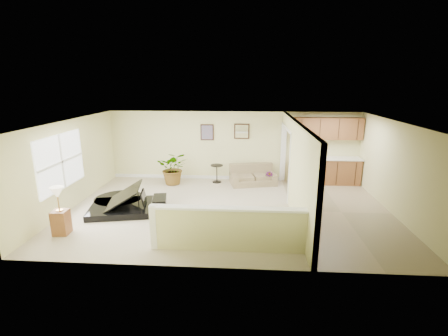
# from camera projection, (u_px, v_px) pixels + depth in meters

# --- Properties ---
(floor) EXTENTS (9.00, 9.00, 0.00)m
(floor) POSITION_uv_depth(u_px,v_px,m) (229.00, 209.00, 9.23)
(floor) COLOR beige
(floor) RESTS_ON ground
(back_wall) EXTENTS (9.00, 0.04, 2.50)m
(back_wall) POSITION_uv_depth(u_px,v_px,m) (233.00, 146.00, 11.80)
(back_wall) COLOR beige
(back_wall) RESTS_ON floor
(front_wall) EXTENTS (9.00, 0.04, 2.50)m
(front_wall) POSITION_uv_depth(u_px,v_px,m) (220.00, 208.00, 6.01)
(front_wall) COLOR beige
(front_wall) RESTS_ON floor
(left_wall) EXTENTS (0.04, 6.00, 2.50)m
(left_wall) POSITION_uv_depth(u_px,v_px,m) (71.00, 164.00, 9.20)
(left_wall) COLOR beige
(left_wall) RESTS_ON floor
(right_wall) EXTENTS (0.04, 6.00, 2.50)m
(right_wall) POSITION_uv_depth(u_px,v_px,m) (398.00, 170.00, 8.61)
(right_wall) COLOR beige
(right_wall) RESTS_ON floor
(ceiling) EXTENTS (9.00, 6.00, 0.04)m
(ceiling) POSITION_uv_depth(u_px,v_px,m) (229.00, 122.00, 8.58)
(ceiling) COLOR silver
(ceiling) RESTS_ON back_wall
(kitchen_vinyl) EXTENTS (2.70, 6.00, 0.01)m
(kitchen_vinyl) POSITION_uv_depth(u_px,v_px,m) (342.00, 212.00, 9.02)
(kitchen_vinyl) COLOR tan
(kitchen_vinyl) RESTS_ON floor
(interior_partition) EXTENTS (0.18, 5.99, 2.50)m
(interior_partition) POSITION_uv_depth(u_px,v_px,m) (294.00, 167.00, 9.04)
(interior_partition) COLOR beige
(interior_partition) RESTS_ON floor
(pony_half_wall) EXTENTS (3.42, 0.22, 1.00)m
(pony_half_wall) POSITION_uv_depth(u_px,v_px,m) (227.00, 228.00, 6.87)
(pony_half_wall) COLOR beige
(pony_half_wall) RESTS_ON floor
(left_window) EXTENTS (0.05, 2.15, 1.45)m
(left_window) POSITION_uv_depth(u_px,v_px,m) (61.00, 162.00, 8.66)
(left_window) COLOR white
(left_window) RESTS_ON left_wall
(wall_art_left) EXTENTS (0.48, 0.04, 0.58)m
(wall_art_left) POSITION_uv_depth(u_px,v_px,m) (207.00, 132.00, 11.70)
(wall_art_left) COLOR #341E13
(wall_art_left) RESTS_ON back_wall
(wall_mirror) EXTENTS (0.55, 0.04, 0.55)m
(wall_mirror) POSITION_uv_depth(u_px,v_px,m) (242.00, 131.00, 11.61)
(wall_mirror) COLOR #341E13
(wall_mirror) RESTS_ON back_wall
(kitchen_cabinets) EXTENTS (2.36, 0.65, 2.33)m
(kitchen_cabinets) POSITION_uv_depth(u_px,v_px,m) (323.00, 159.00, 11.43)
(kitchen_cabinets) COLOR brown
(kitchen_cabinets) RESTS_ON floor
(piano) EXTENTS (2.18, 2.21, 1.58)m
(piano) POSITION_uv_depth(u_px,v_px,m) (120.00, 187.00, 9.12)
(piano) COLOR black
(piano) RESTS_ON floor
(piano_bench) EXTENTS (0.49, 0.76, 0.47)m
(piano_bench) POSITION_uv_depth(u_px,v_px,m) (160.00, 205.00, 8.90)
(piano_bench) COLOR black
(piano_bench) RESTS_ON floor
(loveseat) EXTENTS (1.74, 1.21, 0.89)m
(loveseat) POSITION_uv_depth(u_px,v_px,m) (253.00, 174.00, 11.49)
(loveseat) COLOR #9A8B62
(loveseat) RESTS_ON floor
(accent_table) EXTENTS (0.45, 0.45, 0.65)m
(accent_table) POSITION_uv_depth(u_px,v_px,m) (217.00, 171.00, 11.62)
(accent_table) COLOR black
(accent_table) RESTS_ON floor
(palm_plant) EXTENTS (1.13, 1.00, 1.18)m
(palm_plant) POSITION_uv_depth(u_px,v_px,m) (174.00, 168.00, 11.38)
(palm_plant) COLOR black
(palm_plant) RESTS_ON floor
(small_plant) EXTENTS (0.30, 0.30, 0.50)m
(small_plant) POSITION_uv_depth(u_px,v_px,m) (269.00, 180.00, 11.29)
(small_plant) COLOR black
(small_plant) RESTS_ON floor
(lamp_stand) EXTENTS (0.37, 0.37, 1.17)m
(lamp_stand) POSITION_uv_depth(u_px,v_px,m) (60.00, 214.00, 7.64)
(lamp_stand) COLOR brown
(lamp_stand) RESTS_ON floor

